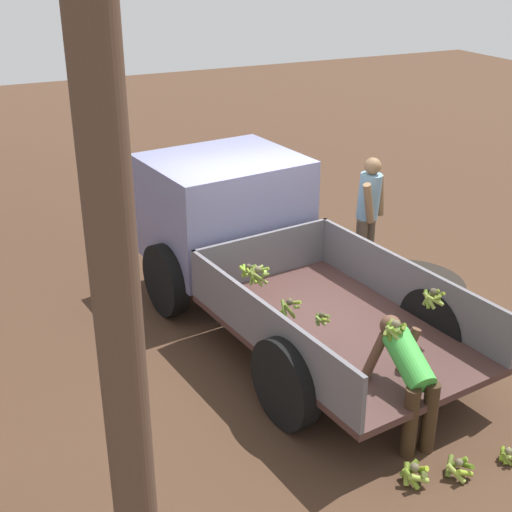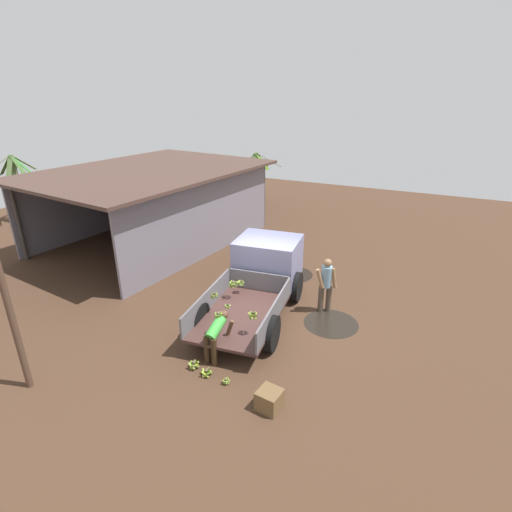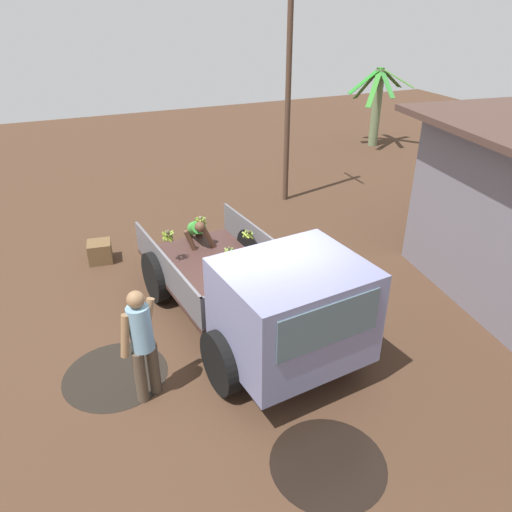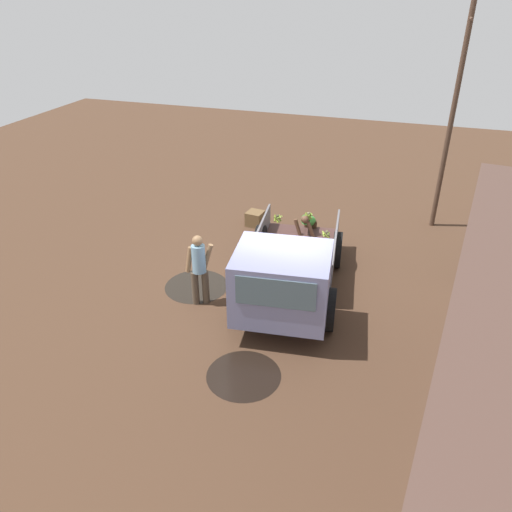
% 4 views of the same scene
% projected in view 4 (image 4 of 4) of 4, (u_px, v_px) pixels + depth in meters
% --- Properties ---
extents(ground, '(36.00, 36.00, 0.00)m').
position_uv_depth(ground, '(282.00, 299.00, 11.93)').
color(ground, '#452E20').
extents(mud_patch_0, '(1.45, 1.45, 0.01)m').
position_uv_depth(mud_patch_0, '(244.00, 375.00, 9.62)').
color(mud_patch_0, black).
rests_on(mud_patch_0, ground).
extents(mud_patch_1, '(1.57, 1.57, 0.01)m').
position_uv_depth(mud_patch_1, '(197.00, 286.00, 12.40)').
color(mud_patch_1, black).
rests_on(mud_patch_1, ground).
extents(cargo_truck, '(5.14, 2.70, 1.89)m').
position_uv_depth(cargo_truck, '(285.00, 277.00, 10.84)').
color(cargo_truck, '#432A26').
rests_on(cargo_truck, ground).
extents(utility_pole, '(1.08, 0.14, 6.27)m').
position_uv_depth(utility_pole, '(451.00, 120.00, 13.91)').
color(utility_pole, '#4D3629').
rests_on(utility_pole, ground).
extents(person_foreground_visitor, '(0.54, 0.62, 1.74)m').
position_uv_depth(person_foreground_visitor, '(199.00, 267.00, 11.34)').
color(person_foreground_visitor, '#4E4033').
rests_on(person_foreground_visitor, ground).
extents(person_worker_loading, '(0.81, 0.67, 1.17)m').
position_uv_depth(person_worker_loading, '(308.00, 225.00, 13.79)').
color(person_worker_loading, '#362516').
rests_on(person_worker_loading, ground).
extents(banana_bunch_on_ground_0, '(0.28, 0.28, 0.19)m').
position_uv_depth(banana_bunch_on_ground_0, '(308.00, 234.00, 14.69)').
color(banana_bunch_on_ground_0, brown).
rests_on(banana_bunch_on_ground_0, ground).
extents(banana_bunch_on_ground_1, '(0.27, 0.27, 0.22)m').
position_uv_depth(banana_bunch_on_ground_1, '(322.00, 237.00, 14.49)').
color(banana_bunch_on_ground_1, brown).
rests_on(banana_bunch_on_ground_1, ground).
extents(banana_bunch_on_ground_2, '(0.20, 0.20, 0.16)m').
position_uv_depth(banana_bunch_on_ground_2, '(290.00, 231.00, 14.89)').
color(banana_bunch_on_ground_2, brown).
rests_on(banana_bunch_on_ground_2, ground).
extents(wooden_crate_0, '(0.54, 0.54, 0.44)m').
position_uv_depth(wooden_crate_0, '(255.00, 219.00, 15.37)').
color(wooden_crate_0, brown).
rests_on(wooden_crate_0, ground).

